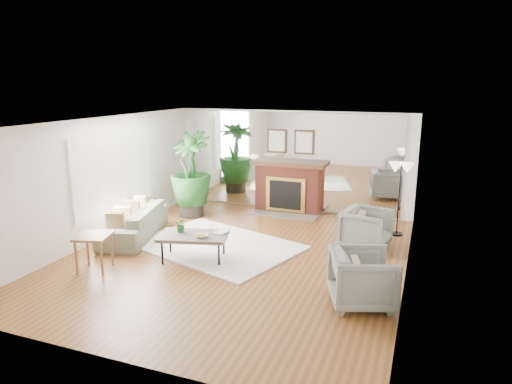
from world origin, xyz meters
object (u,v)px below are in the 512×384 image
at_px(sofa, 134,223).
at_px(side_table, 93,241).
at_px(armchair_front, 363,279).
at_px(potted_ficus, 191,172).
at_px(floor_lamp, 401,174).
at_px(armchair_back, 366,229).
at_px(fireplace, 288,186).
at_px(coffee_table, 193,237).

xyz_separation_m(sofa, side_table, (0.39, -1.69, 0.22)).
relative_size(armchair_front, potted_ficus, 0.44).
bearing_deg(armchair_front, floor_lamp, -23.89).
bearing_deg(floor_lamp, armchair_back, -115.75).
height_order(fireplace, coffee_table, fireplace).
distance_m(coffee_table, side_table, 1.72).
xyz_separation_m(coffee_table, armchair_front, (3.12, -0.65, -0.04)).
height_order(sofa, floor_lamp, floor_lamp).
bearing_deg(side_table, sofa, 102.95).
bearing_deg(sofa, coffee_table, 53.30).
relative_size(fireplace, sofa, 0.96).
xyz_separation_m(armchair_back, side_table, (-4.25, -2.73, 0.14)).
height_order(side_table, floor_lamp, floor_lamp).
relative_size(sofa, armchair_front, 2.39).
relative_size(sofa, floor_lamp, 1.37).
bearing_deg(sofa, armchair_back, 87.28).
distance_m(armchair_back, floor_lamp, 1.51).
distance_m(coffee_table, floor_lamp, 4.46).
distance_m(fireplace, side_table, 5.11).
bearing_deg(floor_lamp, coffee_table, -140.29).
height_order(side_table, potted_ficus, potted_ficus).
bearing_deg(sofa, side_table, -2.37).
xyz_separation_m(potted_ficus, floor_lamp, (4.78, 0.28, 0.24)).
xyz_separation_m(fireplace, side_table, (-2.06, -4.67, -0.13)).
bearing_deg(sofa, potted_ficus, 153.04).
distance_m(armchair_back, armchair_front, 2.40).
xyz_separation_m(fireplace, armchair_front, (2.46, -4.33, -0.25)).
xyz_separation_m(armchair_front, side_table, (-4.52, -0.34, 0.12)).
height_order(coffee_table, sofa, sofa).
relative_size(armchair_front, floor_lamp, 0.57).
bearing_deg(coffee_table, armchair_back, 31.31).
distance_m(fireplace, sofa, 3.87).
relative_size(armchair_back, armchair_front, 0.96).
distance_m(fireplace, armchair_back, 2.94).
bearing_deg(armchair_back, fireplace, 58.75).
bearing_deg(coffee_table, sofa, 158.62).
height_order(coffee_table, armchair_front, armchair_front).
height_order(fireplace, side_table, fireplace).
height_order(coffee_table, floor_lamp, floor_lamp).
bearing_deg(armchair_front, side_table, 74.48).
bearing_deg(sofa, armchair_front, 59.26).
xyz_separation_m(sofa, armchair_front, (4.91, -1.35, 0.09)).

